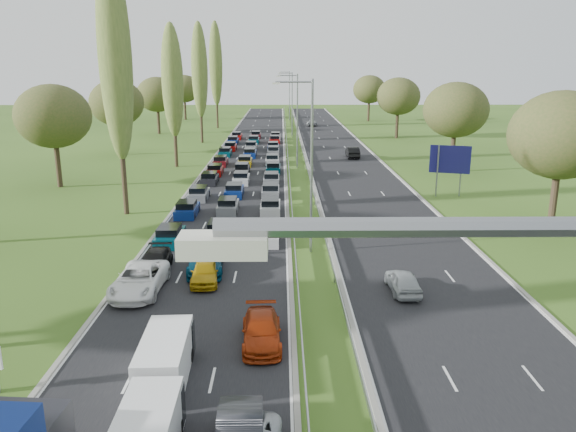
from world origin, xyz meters
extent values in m
plane|color=#335119|center=(4.50, 80.00, 0.00)|extent=(260.00, 260.00, 0.00)
cube|color=black|center=(-2.25, 82.50, 0.00)|extent=(10.50, 215.00, 0.04)
cube|color=black|center=(11.25, 82.50, 0.00)|extent=(10.50, 215.00, 0.04)
cube|color=gray|center=(3.35, 82.50, 0.55)|extent=(0.06, 215.00, 0.32)
cube|color=gray|center=(5.65, 82.50, 0.55)|extent=(0.06, 215.00, 0.32)
cylinder|color=gray|center=(4.50, 43.00, 6.00)|extent=(0.18, 0.18, 12.00)
cylinder|color=gray|center=(4.50, 78.00, 6.00)|extent=(0.18, 0.18, 12.00)
cylinder|color=gray|center=(4.50, 113.00, 6.00)|extent=(0.18, 0.18, 12.00)
cylinder|color=gray|center=(4.50, 148.00, 6.00)|extent=(0.18, 0.18, 12.00)
cylinder|color=#2D2116|center=(-11.50, 54.00, 3.96)|extent=(0.44, 0.44, 7.92)
ellipsoid|color=#50652B|center=(-11.50, 54.00, 13.64)|extent=(2.80, 2.80, 17.60)
cylinder|color=#2D2116|center=(-11.50, 79.00, 3.24)|extent=(0.44, 0.44, 6.48)
ellipsoid|color=#50652B|center=(-11.50, 79.00, 11.16)|extent=(2.80, 2.80, 14.40)
cylinder|color=#2D2116|center=(-11.50, 104.00, 3.60)|extent=(0.44, 0.44, 7.20)
ellipsoid|color=#50652B|center=(-11.50, 104.00, 12.40)|extent=(2.80, 2.80, 16.00)
cylinder|color=#2D2116|center=(-11.50, 129.00, 3.96)|extent=(0.44, 0.44, 7.92)
ellipsoid|color=#50652B|center=(-11.50, 129.00, 13.64)|extent=(2.80, 2.80, 17.60)
cylinder|color=#2D2116|center=(-22.00, 66.00, 2.42)|extent=(0.56, 0.56, 4.84)
ellipsoid|color=#38471E|center=(-22.00, 66.00, 7.70)|extent=(8.00, 8.00, 6.80)
cylinder|color=#2D2116|center=(-22.00, 90.00, 2.42)|extent=(0.56, 0.56, 4.84)
ellipsoid|color=#38471E|center=(-22.00, 90.00, 7.70)|extent=(8.00, 8.00, 6.80)
cylinder|color=#2D2116|center=(-22.00, 118.00, 2.42)|extent=(0.56, 0.56, 4.84)
ellipsoid|color=#38471E|center=(-22.00, 118.00, 7.70)|extent=(8.00, 8.00, 6.80)
cylinder|color=#2D2116|center=(-22.00, 150.00, 2.42)|extent=(0.56, 0.56, 4.84)
ellipsoid|color=#38471E|center=(-22.00, 150.00, 7.70)|extent=(8.00, 8.00, 6.80)
cylinder|color=#2D2116|center=(24.00, 48.00, 2.42)|extent=(0.56, 0.56, 4.84)
ellipsoid|color=#38471E|center=(24.00, 48.00, 7.70)|extent=(8.00, 8.00, 6.80)
cylinder|color=#2D2116|center=(24.00, 75.00, 2.42)|extent=(0.56, 0.56, 4.84)
ellipsoid|color=#38471E|center=(24.00, 75.00, 7.70)|extent=(8.00, 8.00, 6.80)
cylinder|color=#2D2116|center=(24.00, 110.00, 2.42)|extent=(0.56, 0.56, 4.84)
ellipsoid|color=#38471E|center=(24.00, 110.00, 7.70)|extent=(8.00, 8.00, 6.80)
cylinder|color=#2D2116|center=(24.00, 145.00, 2.42)|extent=(0.56, 0.56, 4.84)
ellipsoid|color=#38471E|center=(24.00, 145.00, 7.70)|extent=(8.00, 8.00, 6.80)
cube|color=#053F4C|center=(-5.90, 45.10, 0.44)|extent=(1.75, 4.00, 0.80)
cube|color=navy|center=(-5.93, 53.19, 0.44)|extent=(1.75, 4.00, 0.80)
cube|color=slate|center=(-5.79, 59.61, 0.44)|extent=(1.75, 4.00, 0.80)
cube|color=black|center=(-5.69, 67.46, 0.44)|extent=(1.75, 4.00, 0.80)
cube|color=#A50C0A|center=(-5.69, 72.90, 0.44)|extent=(1.75, 4.00, 0.80)
cube|color=#590F14|center=(-5.72, 79.60, 0.44)|extent=(1.75, 4.00, 0.80)
cube|color=#053F4C|center=(-5.90, 88.04, 0.44)|extent=(1.75, 4.00, 0.80)
cube|color=#A50C0A|center=(-5.66, 94.20, 0.44)|extent=(1.75, 4.00, 0.80)
cube|color=navy|center=(-5.93, 102.00, 0.44)|extent=(1.75, 4.00, 0.80)
cube|color=#A50C0A|center=(-5.78, 108.92, 0.44)|extent=(1.75, 4.00, 0.80)
cube|color=black|center=(-2.36, 46.57, 0.44)|extent=(1.75, 4.00, 0.80)
cube|color=slate|center=(-2.42, 54.42, 0.44)|extent=(1.75, 4.00, 0.80)
cube|color=navy|center=(-2.38, 61.03, 0.44)|extent=(1.75, 4.00, 0.80)
cube|color=silver|center=(-2.13, 67.66, 0.44)|extent=(1.75, 4.00, 0.80)
cube|color=black|center=(-2.43, 73.73, 0.44)|extent=(1.75, 4.00, 0.80)
cube|color=#BF990C|center=(-2.45, 79.72, 0.44)|extent=(1.75, 4.00, 0.80)
cube|color=navy|center=(-2.17, 86.98, 0.44)|extent=(1.75, 4.00, 0.80)
cube|color=silver|center=(-2.40, 94.86, 0.44)|extent=(1.75, 4.00, 0.80)
cube|color=#053F4C|center=(-2.34, 102.83, 0.44)|extent=(1.75, 4.00, 0.80)
cube|color=#590F14|center=(-2.29, 110.22, 0.44)|extent=(1.75, 4.00, 0.80)
cube|color=silver|center=(1.35, 45.34, 0.44)|extent=(1.75, 4.00, 0.80)
cube|color=silver|center=(1.43, 54.15, 0.44)|extent=(1.75, 4.00, 0.80)
cube|color=slate|center=(1.32, 60.81, 0.44)|extent=(1.75, 4.00, 0.80)
cube|color=slate|center=(1.31, 67.17, 0.44)|extent=(1.75, 4.00, 0.80)
cube|color=#053F4C|center=(1.41, 74.39, 0.44)|extent=(1.75, 4.00, 0.80)
cube|color=silver|center=(1.18, 80.97, 0.44)|extent=(1.75, 4.00, 0.80)
cube|color=slate|center=(1.24, 89.11, 0.44)|extent=(1.75, 4.00, 0.80)
cube|color=navy|center=(1.12, 94.36, 0.44)|extent=(1.75, 4.00, 0.80)
cube|color=#A50C0A|center=(1.28, 103.08, 0.44)|extent=(1.75, 4.00, 0.80)
cube|color=silver|center=(1.36, 108.22, 0.44)|extent=(1.75, 4.00, 0.80)
imported|color=white|center=(-5.85, 35.63, 0.80)|extent=(2.72, 5.68, 1.56)
imported|color=black|center=(-5.70, 39.01, 0.68)|extent=(1.97, 4.60, 1.32)
imported|color=#043047|center=(-2.45, 39.25, 0.81)|extent=(2.59, 5.59, 1.58)
imported|color=#B2890B|center=(-2.23, 37.18, 0.71)|extent=(1.79, 4.10, 1.37)
imported|color=#942809|center=(1.47, 29.22, 0.67)|extent=(2.03, 4.56, 1.30)
imported|color=#A2A8AC|center=(9.49, 35.47, 0.68)|extent=(1.68, 3.94, 1.33)
imported|color=black|center=(12.84, 86.38, 0.80)|extent=(1.70, 4.77, 1.57)
imported|color=gray|center=(9.32, 133.45, 0.71)|extent=(2.40, 5.02, 1.38)
cube|color=white|center=(-2.44, 26.04, 0.99)|extent=(1.84, 4.61, 1.84)
cube|color=black|center=(-2.44, 28.07, 0.90)|extent=(1.80, 0.74, 1.47)
cylinder|color=black|center=(-3.22, 27.51, 0.33)|extent=(0.23, 0.63, 0.63)
cylinder|color=black|center=(-1.65, 24.57, 0.33)|extent=(0.23, 0.63, 0.63)
cube|color=black|center=(-2.02, 22.87, 0.89)|extent=(1.79, 0.73, 1.47)
cylinder|color=black|center=(-2.80, 22.32, 0.33)|extent=(0.23, 0.62, 0.62)
cylinder|color=gray|center=(18.20, 60.73, 2.60)|extent=(0.16, 0.16, 5.20)
cylinder|color=gray|center=(20.60, 60.73, 2.60)|extent=(0.16, 0.16, 5.20)
cube|color=navy|center=(19.40, 60.73, 3.80)|extent=(3.85, 1.29, 2.80)
camera|label=1|loc=(2.43, 5.00, 12.66)|focal=35.00mm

